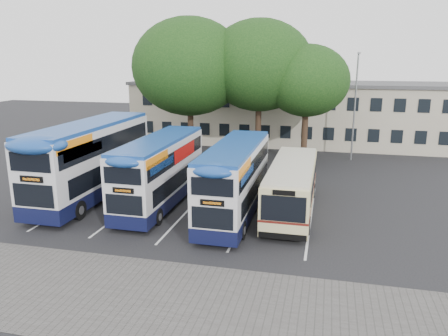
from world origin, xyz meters
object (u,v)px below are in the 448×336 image
(tree_left, at_px, (190,67))
(tree_mid, at_px, (259,65))
(lamp_post, at_px, (355,101))
(tree_right, at_px, (307,81))
(bus_dd_right, at_px, (235,177))
(bus_dd_mid, at_px, (161,169))
(bus_single, at_px, (292,184))
(bus_dd_left, at_px, (92,157))

(tree_left, height_order, tree_mid, tree_left)
(lamp_post, relative_size, tree_right, 0.93)
(tree_mid, xyz_separation_m, bus_dd_right, (0.97, -13.99, -5.74))
(tree_left, relative_size, tree_mid, 1.02)
(tree_right, bearing_deg, bus_dd_mid, -121.59)
(bus_single, bearing_deg, bus_dd_mid, -175.18)
(bus_dd_left, distance_m, bus_single, 12.47)
(tree_mid, bearing_deg, bus_dd_right, -86.02)
(tree_mid, bearing_deg, bus_single, -72.32)
(tree_right, xyz_separation_m, bus_dd_right, (-3.00, -13.29, -4.57))
(bus_dd_mid, distance_m, bus_dd_right, 4.76)
(tree_left, distance_m, tree_mid, 5.84)
(tree_left, relative_size, bus_dd_right, 1.23)
(tree_left, height_order, bus_dd_right, tree_left)
(tree_right, bearing_deg, lamp_post, 30.31)
(bus_dd_left, xyz_separation_m, bus_single, (12.42, 0.32, -1.00))
(lamp_post, relative_size, bus_single, 0.95)
(tree_left, bearing_deg, bus_dd_right, -62.73)
(bus_single, bearing_deg, tree_mid, 107.68)
(lamp_post, bearing_deg, tree_left, -169.56)
(tree_mid, distance_m, bus_dd_mid, 14.88)
(tree_mid, height_order, bus_dd_right, tree_mid)
(lamp_post, relative_size, bus_dd_mid, 0.93)
(bus_dd_left, height_order, bus_dd_right, bus_dd_left)
(bus_dd_left, relative_size, bus_dd_right, 1.17)
(tree_mid, bearing_deg, tree_right, -10.02)
(tree_right, xyz_separation_m, bus_dd_left, (-12.39, -12.19, -4.19))
(lamp_post, distance_m, bus_dd_right, 17.31)
(lamp_post, bearing_deg, bus_dd_right, -113.99)
(tree_mid, bearing_deg, bus_dd_mid, -105.73)
(tree_right, distance_m, bus_dd_mid, 15.39)
(lamp_post, relative_size, bus_dd_left, 0.79)
(tree_left, xyz_separation_m, bus_dd_mid, (2.04, -12.30, -5.62))
(tree_mid, relative_size, bus_dd_left, 1.03)
(lamp_post, xyz_separation_m, tree_left, (-13.68, -2.52, 2.77))
(lamp_post, relative_size, tree_left, 0.76)
(bus_dd_right, bearing_deg, tree_left, 117.27)
(tree_mid, xyz_separation_m, bus_single, (4.01, -12.57, -6.35))
(tree_left, xyz_separation_m, bus_dd_right, (6.74, -13.07, -5.62))
(tree_mid, height_order, bus_dd_left, tree_mid)
(lamp_post, height_order, bus_dd_left, lamp_post)
(tree_left, distance_m, bus_single, 16.43)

